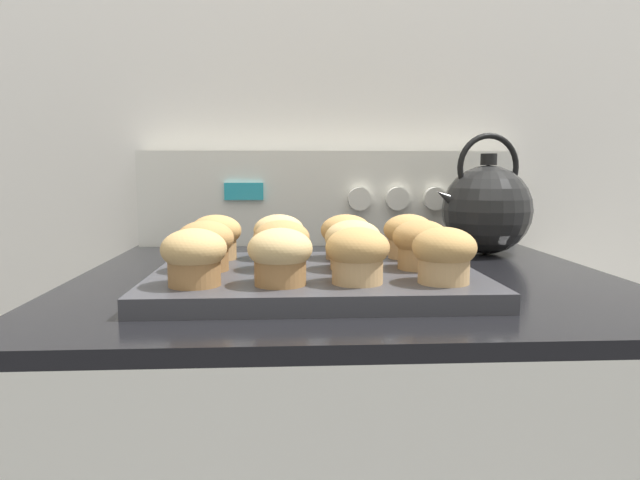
{
  "coord_description": "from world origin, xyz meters",
  "views": [
    {
      "loc": [
        -0.08,
        -0.45,
        1.07
      ],
      "look_at": [
        -0.04,
        0.28,
        0.98
      ],
      "focal_mm": 32.0,
      "sensor_mm": 36.0,
      "label": 1
    }
  ],
  "objects_px": {
    "muffin_r0_c2": "(358,254)",
    "muffin_pan": "(315,278)",
    "muffin_r2_c1": "(279,236)",
    "muffin_r2_c3": "(408,235)",
    "muffin_r0_c1": "(280,255)",
    "muffin_r1_c3": "(421,243)",
    "tea_kettle": "(486,208)",
    "muffin_r0_c0": "(194,256)",
    "muffin_r1_c2": "(352,244)",
    "muffin_r0_c3": "(444,254)",
    "muffin_r2_c2": "(345,236)",
    "muffin_r1_c1": "(281,244)",
    "muffin_r2_c0": "(216,236)",
    "muffin_r1_c0": "(205,245)"
  },
  "relations": [
    {
      "from": "muffin_r1_c1",
      "to": "muffin_r2_c1",
      "type": "xyz_separation_m",
      "value": [
        -0.0,
        0.09,
        0.0
      ]
    },
    {
      "from": "muffin_pan",
      "to": "muffin_r0_c1",
      "type": "bearing_deg",
      "value": -114.91
    },
    {
      "from": "muffin_r1_c0",
      "to": "muffin_r2_c1",
      "type": "xyz_separation_m",
      "value": [
        0.09,
        0.09,
        0.0
      ]
    },
    {
      "from": "muffin_r2_c1",
      "to": "muffin_r0_c2",
      "type": "bearing_deg",
      "value": -63.81
    },
    {
      "from": "muffin_r2_c1",
      "to": "tea_kettle",
      "type": "relative_size",
      "value": 0.34
    },
    {
      "from": "muffin_r0_c3",
      "to": "muffin_r2_c2",
      "type": "relative_size",
      "value": 1.0
    },
    {
      "from": "muffin_r2_c3",
      "to": "muffin_r2_c0",
      "type": "bearing_deg",
      "value": 179.19
    },
    {
      "from": "muffin_r1_c2",
      "to": "muffin_r2_c2",
      "type": "bearing_deg",
      "value": 89.39
    },
    {
      "from": "muffin_r1_c2",
      "to": "muffin_r2_c3",
      "type": "distance_m",
      "value": 0.13
    },
    {
      "from": "muffin_r1_c1",
      "to": "muffin_r1_c2",
      "type": "height_order",
      "value": "same"
    },
    {
      "from": "muffin_r0_c1",
      "to": "muffin_r1_c2",
      "type": "bearing_deg",
      "value": 46.31
    },
    {
      "from": "muffin_r2_c1",
      "to": "muffin_r2_c3",
      "type": "bearing_deg",
      "value": -1.55
    },
    {
      "from": "muffin_pan",
      "to": "tea_kettle",
      "type": "height_order",
      "value": "tea_kettle"
    },
    {
      "from": "muffin_r0_c1",
      "to": "muffin_r1_c1",
      "type": "distance_m",
      "value": 0.1
    },
    {
      "from": "muffin_r0_c3",
      "to": "muffin_r1_c1",
      "type": "xyz_separation_m",
      "value": [
        -0.18,
        0.1,
        0.0
      ]
    },
    {
      "from": "muffin_r0_c1",
      "to": "muffin_r1_c3",
      "type": "bearing_deg",
      "value": 27.39
    },
    {
      "from": "muffin_pan",
      "to": "muffin_r1_c3",
      "type": "height_order",
      "value": "muffin_r1_c3"
    },
    {
      "from": "muffin_r0_c0",
      "to": "muffin_r1_c2",
      "type": "xyz_separation_m",
      "value": [
        0.18,
        0.09,
        0.0
      ]
    },
    {
      "from": "muffin_r2_c2",
      "to": "muffin_r1_c1",
      "type": "bearing_deg",
      "value": -136.15
    },
    {
      "from": "muffin_r0_c0",
      "to": "tea_kettle",
      "type": "xyz_separation_m",
      "value": [
        0.45,
        0.36,
        0.03
      ]
    },
    {
      "from": "muffin_r1_c3",
      "to": "muffin_r2_c2",
      "type": "relative_size",
      "value": 1.0
    },
    {
      "from": "muffin_r0_c3",
      "to": "muffin_r1_c2",
      "type": "bearing_deg",
      "value": 134.96
    },
    {
      "from": "muffin_r0_c2",
      "to": "tea_kettle",
      "type": "xyz_separation_m",
      "value": [
        0.27,
        0.36,
        0.03
      ]
    },
    {
      "from": "muffin_r1_c3",
      "to": "muffin_r1_c1",
      "type": "bearing_deg",
      "value": 178.7
    },
    {
      "from": "muffin_r0_c2",
      "to": "muffin_pan",
      "type": "bearing_deg",
      "value": 115.46
    },
    {
      "from": "muffin_r0_c2",
      "to": "muffin_r2_c1",
      "type": "relative_size",
      "value": 1.0
    },
    {
      "from": "muffin_r2_c3",
      "to": "tea_kettle",
      "type": "relative_size",
      "value": 0.34
    },
    {
      "from": "muffin_pan",
      "to": "muffin_r1_c0",
      "type": "xyz_separation_m",
      "value": [
        -0.14,
        0.0,
        0.04
      ]
    },
    {
      "from": "muffin_r0_c0",
      "to": "muffin_r2_c1",
      "type": "relative_size",
      "value": 1.0
    },
    {
      "from": "muffin_r2_c0",
      "to": "muffin_r2_c2",
      "type": "xyz_separation_m",
      "value": [
        0.18,
        -0.0,
        0.0
      ]
    },
    {
      "from": "muffin_r1_c2",
      "to": "tea_kettle",
      "type": "distance_m",
      "value": 0.38
    },
    {
      "from": "muffin_r2_c2",
      "to": "tea_kettle",
      "type": "relative_size",
      "value": 0.34
    },
    {
      "from": "muffin_r1_c0",
      "to": "tea_kettle",
      "type": "xyz_separation_m",
      "value": [
        0.45,
        0.27,
        0.03
      ]
    },
    {
      "from": "muffin_pan",
      "to": "muffin_r2_c2",
      "type": "distance_m",
      "value": 0.11
    },
    {
      "from": "muffin_pan",
      "to": "tea_kettle",
      "type": "bearing_deg",
      "value": 40.4
    },
    {
      "from": "muffin_r0_c3",
      "to": "muffin_r2_c0",
      "type": "xyz_separation_m",
      "value": [
        -0.28,
        0.19,
        0.0
      ]
    },
    {
      "from": "muffin_r2_c2",
      "to": "muffin_r0_c2",
      "type": "bearing_deg",
      "value": -91.37
    },
    {
      "from": "muffin_r2_c2",
      "to": "muffin_pan",
      "type": "bearing_deg",
      "value": -117.8
    },
    {
      "from": "muffin_r2_c0",
      "to": "muffin_r1_c3",
      "type": "bearing_deg",
      "value": -19.18
    },
    {
      "from": "muffin_r1_c0",
      "to": "muffin_r2_c0",
      "type": "xyz_separation_m",
      "value": [
        0.0,
        0.09,
        0.0
      ]
    },
    {
      "from": "muffin_r2_c3",
      "to": "muffin_r1_c1",
      "type": "bearing_deg",
      "value": -154.51
    },
    {
      "from": "muffin_pan",
      "to": "muffin_r0_c3",
      "type": "relative_size",
      "value": 5.63
    },
    {
      "from": "muffin_r0_c1",
      "to": "muffin_r1_c1",
      "type": "relative_size",
      "value": 1.0
    },
    {
      "from": "muffin_r0_c1",
      "to": "muffin_r1_c0",
      "type": "distance_m",
      "value": 0.13
    },
    {
      "from": "muffin_r0_c0",
      "to": "muffin_r0_c1",
      "type": "distance_m",
      "value": 0.09
    },
    {
      "from": "muffin_r1_c0",
      "to": "muffin_r1_c1",
      "type": "height_order",
      "value": "same"
    },
    {
      "from": "muffin_pan",
      "to": "tea_kettle",
      "type": "distance_m",
      "value": 0.42
    },
    {
      "from": "muffin_r0_c0",
      "to": "tea_kettle",
      "type": "distance_m",
      "value": 0.58
    },
    {
      "from": "muffin_r2_c2",
      "to": "muffin_r2_c3",
      "type": "relative_size",
      "value": 1.0
    },
    {
      "from": "muffin_r2_c1",
      "to": "muffin_r2_c3",
      "type": "xyz_separation_m",
      "value": [
        0.19,
        -0.01,
        0.0
      ]
    }
  ]
}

